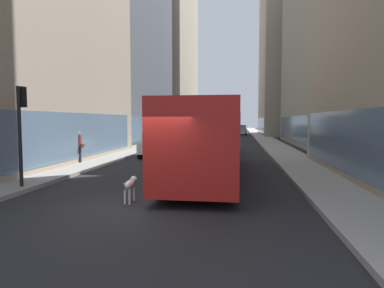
% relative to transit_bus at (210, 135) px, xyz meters
% --- Properties ---
extents(ground_plane, '(120.00, 120.00, 0.00)m').
position_rel_transit_bus_xyz_m(ground_plane, '(-1.20, 29.65, -1.78)').
color(ground_plane, '#232326').
extents(sidewalk_left, '(2.40, 110.00, 0.15)m').
position_rel_transit_bus_xyz_m(sidewalk_left, '(-6.90, 29.65, -1.70)').
color(sidewalk_left, gray).
rests_on(sidewalk_left, ground).
extents(sidewalk_right, '(2.40, 110.00, 0.15)m').
position_rel_transit_bus_xyz_m(sidewalk_right, '(4.50, 29.65, -1.70)').
color(sidewalk_right, '#9E9991').
rests_on(sidewalk_right, ground).
extents(building_left_mid, '(9.30, 21.99, 22.07)m').
position_rel_transit_bus_xyz_m(building_left_mid, '(-13.10, 22.57, 9.25)').
color(building_left_mid, '#4C515B').
rests_on(building_left_mid, ground).
extents(building_left_far, '(10.98, 22.04, 37.91)m').
position_rel_transit_bus_xyz_m(building_left_far, '(-13.10, 46.16, 17.17)').
color(building_left_far, '#A0937F').
rests_on(building_left_far, ground).
extents(building_right_mid, '(8.28, 21.26, 19.92)m').
position_rel_transit_bus_xyz_m(building_right_mid, '(10.70, 18.87, 8.17)').
color(building_right_mid, '#A0937F').
rests_on(building_right_mid, ground).
extents(building_right_far, '(11.91, 16.03, 25.23)m').
position_rel_transit_bus_xyz_m(building_right_far, '(10.70, 39.87, 10.83)').
color(building_right_far, '#A0937F').
rests_on(building_right_far, ground).
extents(transit_bus, '(2.78, 11.53, 3.05)m').
position_rel_transit_bus_xyz_m(transit_bus, '(0.00, 0.00, 0.00)').
color(transit_bus, red).
rests_on(transit_bus, ground).
extents(car_blue_hatchback, '(1.91, 4.80, 1.62)m').
position_rel_transit_bus_xyz_m(car_blue_hatchback, '(-2.40, 25.36, -0.95)').
color(car_blue_hatchback, '#4C6BB7').
rests_on(car_blue_hatchback, ground).
extents(car_silver_sedan, '(1.90, 4.73, 1.62)m').
position_rel_transit_bus_xyz_m(car_silver_sedan, '(1.60, 41.66, -0.95)').
color(car_silver_sedan, '#B7BABF').
rests_on(car_silver_sedan, ground).
extents(car_black_suv, '(1.92, 4.28, 1.62)m').
position_rel_transit_bus_xyz_m(car_black_suv, '(0.00, 36.49, -0.95)').
color(car_black_suv, black).
rests_on(car_black_suv, ground).
extents(car_red_coupe, '(1.93, 4.47, 1.62)m').
position_rel_transit_bus_xyz_m(car_red_coupe, '(0.00, 9.55, -0.95)').
color(car_red_coupe, red).
rests_on(car_red_coupe, ground).
extents(car_white_van, '(1.77, 4.02, 1.62)m').
position_rel_transit_bus_xyz_m(car_white_van, '(-4.00, 6.97, -0.96)').
color(car_white_van, silver).
rests_on(car_white_van, ground).
extents(box_truck, '(2.30, 7.50, 3.05)m').
position_rel_transit_bus_xyz_m(box_truck, '(-4.00, 33.47, -0.11)').
color(box_truck, '#19519E').
rests_on(box_truck, ground).
extents(dalmatian_dog, '(0.22, 0.96, 0.72)m').
position_rel_transit_bus_xyz_m(dalmatian_dog, '(-1.91, -4.93, -1.26)').
color(dalmatian_dog, white).
rests_on(dalmatian_dog, ground).
extents(pedestrian_with_handbag, '(0.45, 0.34, 1.69)m').
position_rel_transit_bus_xyz_m(pedestrian_with_handbag, '(-7.25, 2.36, -0.76)').
color(pedestrian_with_handbag, '#1E1E2D').
rests_on(pedestrian_with_handbag, sidewalk_left).
extents(traffic_light_near, '(0.24, 0.41, 3.40)m').
position_rel_transit_bus_xyz_m(traffic_light_near, '(-6.10, -3.87, 0.66)').
color(traffic_light_near, black).
rests_on(traffic_light_near, sidewalk_left).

